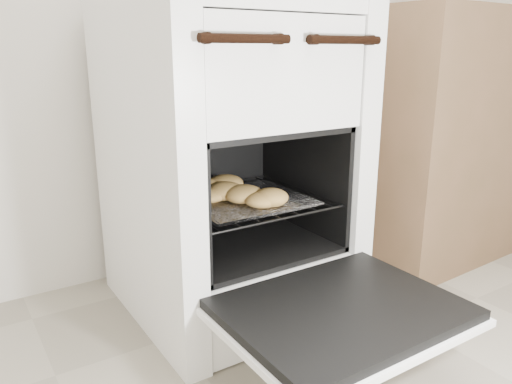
% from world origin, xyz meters
% --- Properties ---
extents(stove, '(0.65, 0.72, 0.99)m').
position_xyz_m(stove, '(-0.07, 1.14, 0.48)').
color(stove, white).
rests_on(stove, ground).
extents(oven_door, '(0.58, 0.45, 0.04)m').
position_xyz_m(oven_door, '(-0.07, 0.60, 0.22)').
color(oven_door, black).
rests_on(oven_door, stove).
extents(oven_rack, '(0.47, 0.45, 0.01)m').
position_xyz_m(oven_rack, '(-0.07, 1.07, 0.38)').
color(oven_rack, black).
rests_on(oven_rack, stove).
extents(foil_sheet, '(0.37, 0.32, 0.01)m').
position_xyz_m(foil_sheet, '(-0.07, 1.05, 0.39)').
color(foil_sheet, white).
rests_on(foil_sheet, oven_rack).
extents(baked_rolls, '(0.26, 0.35, 0.05)m').
position_xyz_m(baked_rolls, '(-0.10, 1.06, 0.42)').
color(baked_rolls, tan).
rests_on(baked_rolls, foil_sheet).
extents(counter, '(1.02, 0.70, 0.99)m').
position_xyz_m(counter, '(0.99, 1.18, 0.49)').
color(counter, brown).
rests_on(counter, ground).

